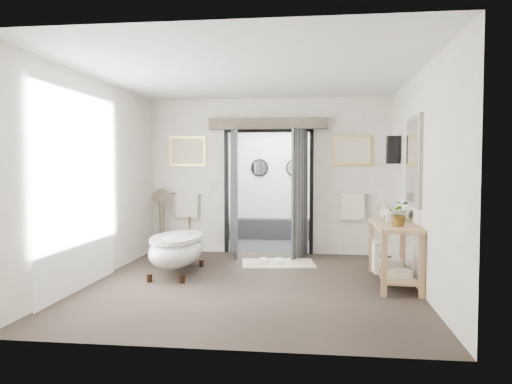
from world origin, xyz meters
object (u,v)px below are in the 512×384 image
clawfoot_tub (177,249)px  vanity (392,248)px  rug (278,263)px  basin (395,215)px

clawfoot_tub → vanity: 3.16m
rug → clawfoot_tub: bearing=-146.1°
rug → basin: (1.76, -0.94, 0.92)m
clawfoot_tub → vanity: size_ratio=1.01×
vanity → rug: (-1.69, 1.24, -0.50)m
clawfoot_tub → basin: (3.22, 0.04, 0.54)m
vanity → basin: (0.07, 0.30, 0.42)m
clawfoot_tub → basin: bearing=0.7°
rug → vanity: bearing=-36.3°
clawfoot_tub → basin: 3.26m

